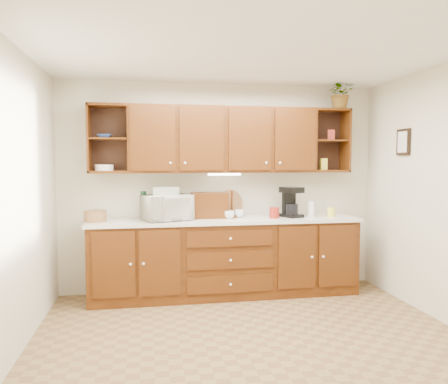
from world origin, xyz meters
name	(u,v)px	position (x,y,z in m)	size (l,w,h in m)	color
floor	(254,343)	(0.00, 0.00, 0.00)	(4.00, 4.00, 0.00)	olive
ceiling	(256,48)	(0.00, 0.00, 2.60)	(4.00, 4.00, 0.00)	white
back_wall	(221,187)	(0.00, 1.75, 1.30)	(4.00, 4.00, 0.00)	beige
left_wall	(11,203)	(-2.00, 0.00, 1.30)	(3.50, 3.50, 0.00)	beige
base_cabinets	(226,258)	(0.00, 1.45, 0.45)	(3.20, 0.60, 0.90)	#371606
countertop	(226,220)	(0.00, 1.44, 0.92)	(3.24, 0.64, 0.04)	silver
upper_cabinets	(224,140)	(0.01, 1.59, 1.89)	(3.20, 0.33, 0.80)	#371606
undercabinet_light	(224,174)	(0.00, 1.53, 1.47)	(0.40, 0.05, 0.03)	white
framed_picture	(403,142)	(1.98, 0.90, 1.85)	(0.03, 0.24, 0.30)	black
wicker_basket	(95,216)	(-1.52, 1.44, 1.00)	(0.25, 0.25, 0.13)	brown
microwave	(167,208)	(-0.71, 1.41, 1.09)	(0.54, 0.36, 0.30)	beige
towel_stack	(167,191)	(-0.71, 1.41, 1.28)	(0.29, 0.21, 0.09)	tan
wine_bottle	(143,205)	(-0.98, 1.61, 1.11)	(0.07, 0.07, 0.33)	black
woven_tray	(230,215)	(0.10, 1.65, 0.95)	(0.33, 0.33, 0.02)	brown
bread_box	(209,205)	(-0.18, 1.56, 1.09)	(0.44, 0.28, 0.31)	#371606
mug_tree	(232,213)	(0.09, 1.51, 0.99)	(0.26, 0.28, 0.33)	#371606
canister_red	(274,213)	(0.59, 1.37, 1.01)	(0.12, 0.12, 0.13)	maroon
canister_white	(311,209)	(1.08, 1.42, 1.04)	(0.08, 0.08, 0.20)	white
canister_yellow	(331,212)	(1.33, 1.38, 1.00)	(0.10, 0.10, 0.11)	yellow
coffee_maker	(291,203)	(0.83, 1.46, 1.12)	(0.28, 0.31, 0.37)	black
bowl_stack	(104,136)	(-1.41, 1.55, 1.92)	(0.17, 0.17, 0.04)	#2A499A
plate_stack	(104,168)	(-1.42, 1.58, 1.56)	(0.21, 0.21, 0.07)	white
pantry_box_yellow	(324,164)	(1.29, 1.56, 1.59)	(0.08, 0.06, 0.15)	yellow
pantry_box_red	(331,135)	(1.38, 1.55, 1.96)	(0.08, 0.07, 0.13)	maroon
potted_plant	(341,94)	(1.49, 1.54, 2.48)	(0.35, 0.30, 0.39)	#999999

